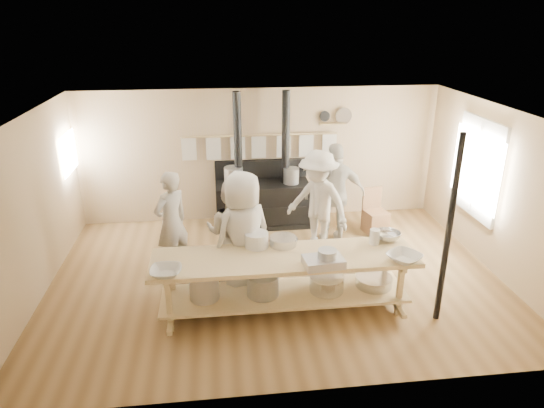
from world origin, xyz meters
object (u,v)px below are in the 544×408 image
object	(u,v)px
cook_center	(243,235)
cook_right	(335,194)
chair	(375,219)
stove	(262,199)
cook_far_left	(171,223)
cook_by_window	(318,203)
prep_table	(284,277)
cook_left	(232,233)
roasting_pan	(323,262)

from	to	relation	value
cook_center	cook_right	bearing A→B (deg)	-167.51
chair	stove	bearing A→B (deg)	150.28
cook_far_left	cook_by_window	world-z (taller)	cook_by_window
cook_far_left	cook_center	size ratio (longest dim) A/B	0.89
cook_far_left	cook_by_window	distance (m)	2.44
prep_table	cook_right	xyz separation A→B (m)	(1.21, 2.08, 0.40)
cook_far_left	cook_right	distance (m)	2.91
cook_far_left	chair	bearing A→B (deg)	153.03
cook_by_window	prep_table	bearing A→B (deg)	-70.99
prep_table	cook_by_window	bearing A→B (deg)	64.25
prep_table	cook_by_window	distance (m)	1.92
cook_right	cook_by_window	world-z (taller)	cook_right
cook_far_left	cook_right	size ratio (longest dim) A/B	0.92
cook_far_left	cook_right	xyz separation A→B (m)	(2.81, 0.75, 0.08)
prep_table	cook_right	distance (m)	2.44
cook_right	chair	world-z (taller)	cook_right
cook_right	cook_by_window	xyz separation A→B (m)	(-0.39, -0.38, -0.00)
prep_table	cook_by_window	world-z (taller)	cook_by_window
cook_right	chair	xyz separation A→B (m)	(0.88, 0.31, -0.67)
cook_left	prep_table	bearing A→B (deg)	149.55
stove	cook_center	world-z (taller)	stove
cook_far_left	cook_right	bearing A→B (deg)	151.99
cook_center	chair	world-z (taller)	cook_center
prep_table	cook_left	xyz separation A→B (m)	(-0.67, 0.87, 0.31)
cook_center	cook_by_window	distance (m)	1.77
cook_right	roasting_pan	world-z (taller)	cook_right
prep_table	cook_left	bearing A→B (deg)	127.83
prep_table	chair	size ratio (longest dim) A/B	4.23
stove	roasting_pan	size ratio (longest dim) A/B	5.09
cook_left	cook_by_window	world-z (taller)	cook_by_window
prep_table	chair	distance (m)	3.19
stove	roasting_pan	bearing A→B (deg)	-82.04
cook_far_left	cook_left	size ratio (longest dim) A/B	1.01
cook_right	roasting_pan	xyz separation A→B (m)	(-0.74, -2.40, -0.01)
cook_center	cook_right	distance (m)	2.32
prep_table	cook_far_left	size ratio (longest dim) A/B	2.14
cook_left	chair	xyz separation A→B (m)	(2.77, 1.52, -0.58)
stove	prep_table	world-z (taller)	stove
cook_left	roasting_pan	distance (m)	1.65
cook_by_window	chair	distance (m)	1.60
stove	cook_center	size ratio (longest dim) A/B	1.37
cook_left	roasting_pan	size ratio (longest dim) A/B	3.26
stove	cook_far_left	world-z (taller)	stove
stove	cook_right	bearing A→B (deg)	-37.90
stove	prep_table	bearing A→B (deg)	-90.04
cook_by_window	chair	bearing A→B (deg)	73.24
chair	cook_by_window	bearing A→B (deg)	-164.43
stove	chair	xyz separation A→B (m)	(2.09, -0.63, -0.27)
cook_far_left	cook_left	world-z (taller)	cook_far_left
cook_right	roasting_pan	bearing A→B (deg)	73.01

